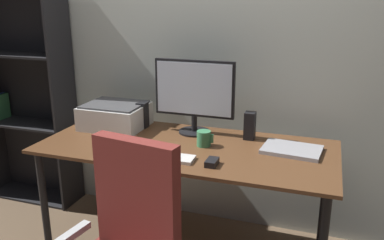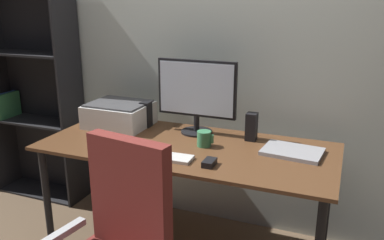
{
  "view_description": "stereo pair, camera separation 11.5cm",
  "coord_description": "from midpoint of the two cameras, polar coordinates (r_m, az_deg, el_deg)",
  "views": [
    {
      "loc": [
        0.74,
        -2.08,
        1.57
      ],
      "look_at": [
        0.04,
        -0.03,
        0.91
      ],
      "focal_mm": 37.59,
      "sensor_mm": 36.0,
      "label": 1
    },
    {
      "loc": [
        0.85,
        -2.04,
        1.57
      ],
      "look_at": [
        0.04,
        -0.03,
        0.91
      ],
      "focal_mm": 37.59,
      "sensor_mm": 36.0,
      "label": 2
    }
  ],
  "objects": [
    {
      "name": "mouse",
      "position": [
        2.08,
        4.07,
        -6.08
      ],
      "size": [
        0.06,
        0.1,
        0.03
      ],
      "primitive_type": "cube",
      "rotation": [
        0.0,
        0.0,
        -0.01
      ],
      "color": "black",
      "rests_on": "desk"
    },
    {
      "name": "speaker_left",
      "position": [
        2.68,
        -5.34,
        0.79
      ],
      "size": [
        0.06,
        0.07,
        0.17
      ],
      "primitive_type": "cube",
      "color": "black",
      "rests_on": "desk"
    },
    {
      "name": "monitor",
      "position": [
        2.5,
        1.98,
        3.93
      ],
      "size": [
        0.51,
        0.2,
        0.47
      ],
      "color": "black",
      "rests_on": "desk"
    },
    {
      "name": "bookshelf",
      "position": [
        3.4,
        -20.6,
        4.24
      ],
      "size": [
        0.76,
        0.28,
        1.79
      ],
      "color": "black",
      "rests_on": "ground"
    },
    {
      "name": "back_wall",
      "position": [
        2.74,
        4.91,
        11.28
      ],
      "size": [
        6.4,
        0.1,
        2.6
      ],
      "primitive_type": "cube",
      "color": "beige",
      "rests_on": "ground"
    },
    {
      "name": "laptop",
      "position": [
        2.32,
        15.45,
        -4.35
      ],
      "size": [
        0.34,
        0.26,
        0.02
      ],
      "primitive_type": "cube",
      "rotation": [
        0.0,
        0.0,
        -0.1
      ],
      "color": "#99999E",
      "rests_on": "desk"
    },
    {
      "name": "paper_sheet",
      "position": [
        2.25,
        -6.1,
        -4.78
      ],
      "size": [
        0.28,
        0.34,
        0.0
      ],
      "primitive_type": "cube",
      "rotation": [
        0.0,
        0.0,
        -0.26
      ],
      "color": "white",
      "rests_on": "desk"
    },
    {
      "name": "coffee_mug",
      "position": [
        2.33,
        3.16,
        -2.68
      ],
      "size": [
        0.1,
        0.08,
        0.09
      ],
      "color": "#387F51",
      "rests_on": "desk"
    },
    {
      "name": "speaker_right",
      "position": [
        2.45,
        9.77,
        -0.96
      ],
      "size": [
        0.06,
        0.07,
        0.17
      ],
      "primitive_type": "cube",
      "color": "black",
      "rests_on": "desk"
    },
    {
      "name": "desk",
      "position": [
        2.39,
        0.64,
        -5.3
      ],
      "size": [
        1.72,
        0.75,
        0.74
      ],
      "color": "#56351E",
      "rests_on": "ground"
    },
    {
      "name": "printer",
      "position": [
        2.72,
        -9.11,
        0.8
      ],
      "size": [
        0.4,
        0.34,
        0.16
      ],
      "color": "silver",
      "rests_on": "desk"
    },
    {
      "name": "keyboard",
      "position": [
        2.17,
        -2.18,
        -5.25
      ],
      "size": [
        0.29,
        0.12,
        0.02
      ],
      "primitive_type": "cube",
      "rotation": [
        0.0,
        0.0,
        0.03
      ],
      "color": "silver",
      "rests_on": "desk"
    }
  ]
}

